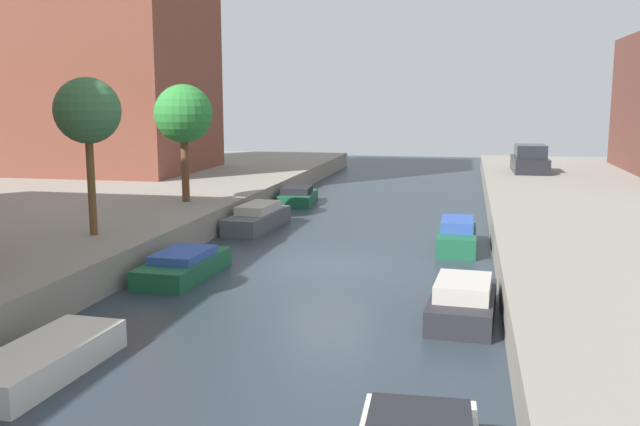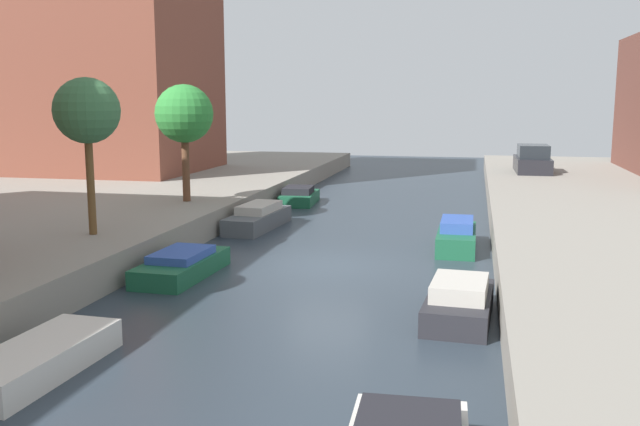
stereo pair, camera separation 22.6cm
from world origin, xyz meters
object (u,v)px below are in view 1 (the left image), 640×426
moored_boat_left_2 (184,265)px  moored_boat_right_3 (457,236)px  moored_boat_left_1 (43,360)px  street_tree_3 (183,115)px  moored_boat_left_3 (258,218)px  moored_boat_right_2 (463,302)px  street_tree_2 (87,112)px  parked_car (530,161)px  moored_boat_left_4 (298,196)px

moored_boat_left_2 → moored_boat_right_3: 9.49m
moored_boat_left_1 → moored_boat_right_3: bearing=60.5°
street_tree_3 → moored_boat_left_2: bearing=-67.8°
moored_boat_left_2 → moored_boat_left_3: moored_boat_left_3 is taller
moored_boat_left_3 → moored_boat_right_2: moored_boat_left_3 is taller
moored_boat_right_2 → moored_boat_left_3: bearing=128.9°
street_tree_2 → moored_boat_right_3: street_tree_2 is taller
moored_boat_left_3 → moored_boat_right_3: bearing=-15.6°
street_tree_2 → moored_boat_right_3: size_ratio=1.29×
parked_car → moored_boat_left_3: parked_car is taller
parked_car → moored_boat_right_3: size_ratio=1.16×
moored_boat_left_1 → moored_boat_right_3: moored_boat_right_3 is taller
parked_car → moored_boat_left_1: 31.97m
moored_boat_right_3 → moored_boat_left_2: bearing=-144.0°
moored_boat_left_3 → moored_boat_right_3: moored_boat_right_3 is taller
street_tree_3 → moored_boat_right_2: bearing=-42.1°
street_tree_3 → moored_boat_left_4: (2.99, 6.74, -4.12)m
street_tree_2 → moored_boat_right_3: 12.67m
moored_boat_left_4 → moored_boat_right_2: bearing=-64.1°
moored_boat_left_1 → moored_boat_right_2: 9.17m
moored_boat_left_4 → moored_boat_right_3: 11.89m
moored_boat_left_2 → moored_boat_left_3: 7.77m
moored_boat_left_3 → moored_boat_left_4: moored_boat_left_3 is taller
street_tree_3 → moored_boat_left_4: 8.44m
moored_boat_left_3 → moored_boat_left_4: 6.73m
moored_boat_left_1 → moored_boat_left_4: size_ratio=1.09×
parked_car → moored_boat_right_3: 17.45m
moored_boat_left_4 → moored_boat_right_2: size_ratio=0.98×
street_tree_3 → moored_boat_right_2: size_ratio=1.36×
street_tree_3 → parked_car: size_ratio=1.09×
moored_boat_left_1 → moored_boat_left_3: 15.16m
moored_boat_left_1 → moored_boat_right_3: (7.34, 12.96, 0.15)m
moored_boat_left_3 → parked_car: bearing=52.1°
street_tree_3 → moored_boat_right_2: (11.12, -10.04, -4.07)m
moored_boat_left_2 → moored_boat_left_4: moored_boat_left_4 is taller
street_tree_3 → street_tree_2: bearing=-90.0°
street_tree_3 → moored_boat_left_2: street_tree_3 is taller
moored_boat_left_2 → moored_boat_right_2: (7.96, -2.28, 0.07)m
moored_boat_right_3 → moored_boat_right_2: bearing=-88.0°
moored_boat_left_1 → moored_boat_right_2: size_ratio=1.06×
street_tree_3 → parked_car: 20.96m
moored_boat_left_1 → moored_boat_left_4: 21.89m
moored_boat_left_1 → moored_boat_left_4: bearing=91.3°
parked_car → moored_boat_left_1: size_ratio=1.17×
moored_boat_right_3 → street_tree_3: bearing=168.6°
street_tree_2 → street_tree_3: bearing=90.0°
street_tree_2 → moored_boat_right_2: (11.12, -2.89, -4.30)m
moored_boat_right_2 → moored_boat_left_1: bearing=-146.2°
street_tree_2 → moored_boat_left_2: 5.43m
moored_boat_left_1 → moored_boat_left_2: (-0.34, 7.38, 0.05)m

